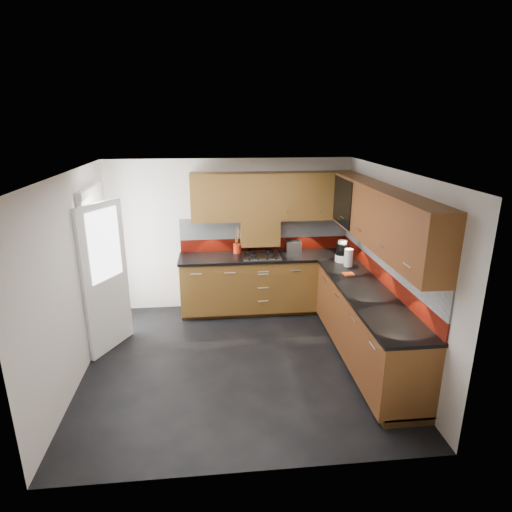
{
  "coord_description": "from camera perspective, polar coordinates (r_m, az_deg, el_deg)",
  "views": [
    {
      "loc": [
        -0.28,
        -4.79,
        2.97
      ],
      "look_at": [
        0.29,
        0.65,
        1.21
      ],
      "focal_mm": 30.0,
      "sensor_mm": 36.0,
      "label": 1
    }
  ],
  "objects": [
    {
      "name": "room",
      "position": [
        5.02,
        -2.48,
        0.82
      ],
      "size": [
        4.0,
        3.8,
        2.64
      ],
      "color": "black"
    },
    {
      "name": "countertop",
      "position": [
        6.01,
        7.24,
        -2.21
      ],
      "size": [
        2.72,
        3.22,
        0.04
      ],
      "color": "black",
      "rests_on": "base_cabinets"
    },
    {
      "name": "gas_hob",
      "position": [
        6.62,
        0.68,
        0.13
      ],
      "size": [
        0.58,
        0.51,
        0.05
      ],
      "color": "silver",
      "rests_on": "countertop"
    },
    {
      "name": "glass_cabinet",
      "position": [
        6.28,
        12.72,
        7.3
      ],
      "size": [
        0.32,
        0.8,
        0.66
      ],
      "color": "black",
      "rests_on": "room"
    },
    {
      "name": "upper_cabinets",
      "position": [
        5.88,
        9.1,
        6.55
      ],
      "size": [
        2.5,
        3.2,
        0.72
      ],
      "color": "#553413",
      "rests_on": "room"
    },
    {
      "name": "paper_towel",
      "position": [
        6.27,
        12.24,
        -0.22
      ],
      "size": [
        0.16,
        0.16,
        0.26
      ],
      "primitive_type": "cylinder",
      "rotation": [
        0.0,
        0.0,
        -0.4
      ],
      "color": "white",
      "rests_on": "countertop"
    },
    {
      "name": "toaster",
      "position": [
        6.85,
        5.06,
        1.29
      ],
      "size": [
        0.25,
        0.17,
        0.18
      ],
      "color": "silver",
      "rests_on": "countertop"
    },
    {
      "name": "utensil_pot",
      "position": [
        6.76,
        -2.54,
        1.22
      ],
      "size": [
        0.12,
        0.12,
        0.43
      ],
      "color": "red",
      "rests_on": "countertop"
    },
    {
      "name": "backsplash",
      "position": [
        6.18,
        8.9,
        1.1
      ],
      "size": [
        2.7,
        3.2,
        0.54
      ],
      "color": "maroon",
      "rests_on": "countertop"
    },
    {
      "name": "back_door",
      "position": [
        6.06,
        -19.95,
        -1.9
      ],
      "size": [
        0.42,
        1.19,
        2.04
      ],
      "color": "white",
      "rests_on": "room"
    },
    {
      "name": "food_processor",
      "position": [
        6.45,
        11.38,
        0.53
      ],
      "size": [
        0.19,
        0.19,
        0.32
      ],
      "color": "white",
      "rests_on": "countertop"
    },
    {
      "name": "extractor_hood",
      "position": [
        6.69,
        0.53,
        3.22
      ],
      "size": [
        0.6,
        0.33,
        0.4
      ],
      "primitive_type": "cube",
      "color": "#553413",
      "rests_on": "room"
    },
    {
      "name": "orange_cloth",
      "position": [
        5.96,
        12.26,
        -2.39
      ],
      "size": [
        0.15,
        0.14,
        0.02
      ],
      "primitive_type": "cube",
      "rotation": [
        0.0,
        0.0,
        0.08
      ],
      "color": "#F9541B",
      "rests_on": "countertop"
    },
    {
      "name": "base_cabinets",
      "position": [
        6.21,
        7.16,
        -6.35
      ],
      "size": [
        2.7,
        3.2,
        0.95
      ],
      "color": "#553413",
      "rests_on": "room"
    }
  ]
}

